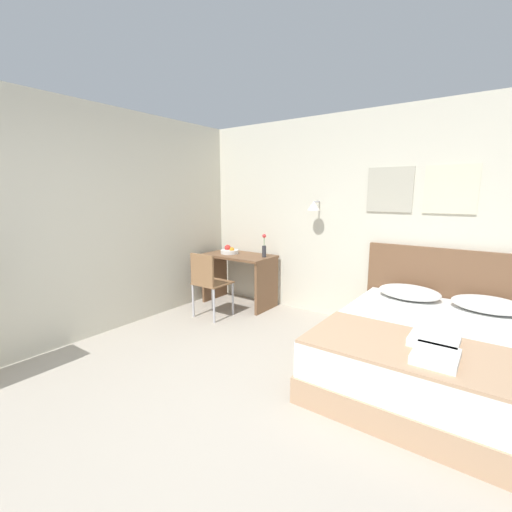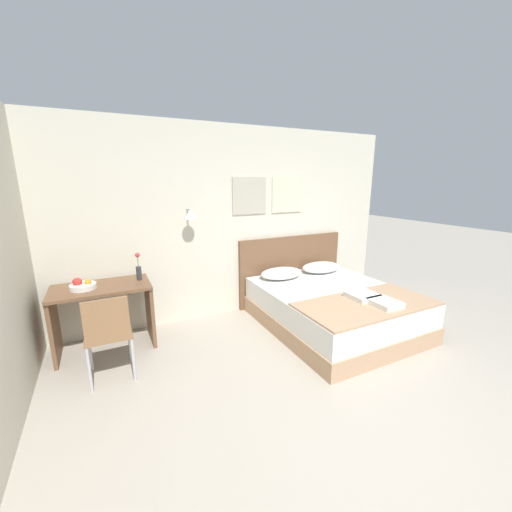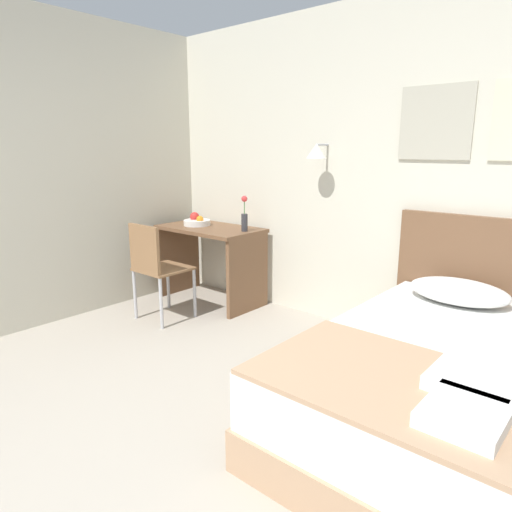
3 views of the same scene
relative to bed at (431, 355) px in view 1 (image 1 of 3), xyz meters
name	(u,v)px [view 1 (image 1 of 3)]	position (x,y,z in m)	size (l,w,h in m)	color
ground_plane	(191,455)	(-1.08, -1.87, -0.25)	(24.00, 24.00, 0.00)	#B2A899
wall_back	(360,220)	(-1.07, 1.09, 1.08)	(5.42, 0.31, 2.65)	beige
wall_left	(12,229)	(-3.42, -1.90, 1.07)	(0.06, 5.93, 2.65)	beige
bed	(431,355)	(0.00, 0.00, 0.00)	(1.69, 2.01, 0.51)	tan
headboard	(450,296)	(0.00, 1.04, 0.28)	(1.81, 0.06, 1.06)	brown
pillow_left	(409,292)	(-0.36, 0.74, 0.33)	(0.64, 0.44, 0.15)	white
pillow_right	(488,305)	(0.36, 0.74, 0.33)	(0.64, 0.44, 0.15)	white
throw_blanket	(420,350)	(0.00, -0.58, 0.27)	(1.64, 0.80, 0.02)	tan
folded_towel_near_foot	(434,340)	(0.07, -0.44, 0.31)	(0.33, 0.32, 0.06)	white
folded_towel_mid_bed	(435,356)	(0.12, -0.72, 0.31)	(0.28, 0.33, 0.06)	white
desk	(239,271)	(-2.73, 0.72, 0.26)	(1.04, 0.59, 0.76)	brown
desk_chair	(208,280)	(-2.71, 0.01, 0.27)	(0.42, 0.42, 0.89)	#8E6642
fruit_bowl	(229,251)	(-2.91, 0.70, 0.55)	(0.27, 0.27, 0.13)	silver
flower_vase	(264,248)	(-2.32, 0.77, 0.64)	(0.06, 0.06, 0.33)	#333338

